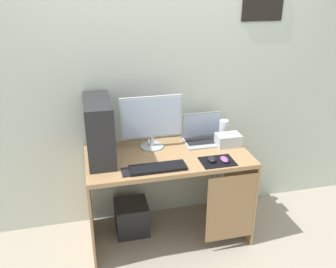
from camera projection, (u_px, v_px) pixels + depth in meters
ground_plane at (168, 232)px, 3.18m from camera, size 8.00×8.00×0.00m
wall_back at (158, 78)px, 2.99m from camera, size 4.00×0.05×2.60m
desk at (170, 173)px, 2.93m from camera, size 1.30×0.66×0.77m
pc_tower at (99, 130)px, 2.73m from camera, size 0.20×0.50×0.48m
monitor at (152, 121)px, 2.90m from camera, size 0.51×0.20×0.45m
laptop at (203, 136)px, 3.10m from camera, size 0.35×0.25×0.24m
speaker at (224, 129)px, 3.14m from camera, size 0.08×0.08×0.16m
projector at (228, 140)px, 3.01m from camera, size 0.20×0.14×0.10m
keyboard at (158, 168)px, 2.65m from camera, size 0.42×0.14×0.02m
mousepad at (217, 161)px, 2.76m from camera, size 0.26×0.20×0.00m
mouse_left at (212, 159)px, 2.75m from camera, size 0.06×0.10×0.03m
mouse_right at (224, 159)px, 2.75m from camera, size 0.06×0.10×0.03m
cell_phone at (126, 172)px, 2.60m from camera, size 0.07×0.13×0.01m
subwoofer at (132, 217)px, 3.15m from camera, size 0.28×0.28×0.28m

